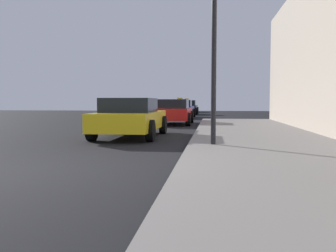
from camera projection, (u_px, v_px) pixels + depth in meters
ground_plane at (57, 171)px, 6.13m from camera, size 80.00×80.00×0.00m
sidewalk at (305, 172)px, 5.64m from camera, size 4.00×32.00×0.15m
street_lamp at (214, 20)px, 8.52m from camera, size 0.36×0.36×4.25m
car_yellow at (131, 117)px, 11.95m from camera, size 1.97×4.26×1.27m
car_red at (173, 112)px, 18.68m from camera, size 1.95×4.10×1.27m
car_blue at (180, 109)px, 26.39m from camera, size 2.04×4.48×1.43m
car_black at (187, 107)px, 32.99m from camera, size 1.97×4.02×1.43m
car_green at (187, 106)px, 40.55m from camera, size 2.00×4.53×1.27m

